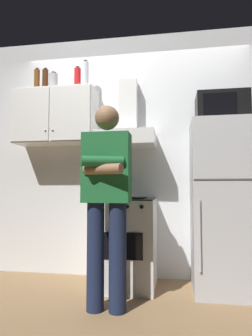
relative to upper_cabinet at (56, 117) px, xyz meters
The scene contains 13 objects.
ground_plane 1.98m from the upper_cabinet, 23.77° to the right, with size 7.00×7.00×0.00m, color olive.
back_wall_tiled 0.97m from the upper_cabinet, 14.86° to the left, with size 4.80×0.10×2.70m, color white.
upper_cabinet is the anchor object (origin of this frame).
stove_oven 1.55m from the upper_cabinet, ahead, with size 0.60×0.62×0.87m.
range_hood 0.81m from the upper_cabinet, ahead, with size 0.60×0.44×0.75m.
refrigerator 2.00m from the upper_cabinet, ahead, with size 0.60×0.62×1.60m.
microwave 1.75m from the upper_cabinet, ahead, with size 0.48×0.37×0.28m.
person_standing 1.35m from the upper_cabinet, 44.26° to the right, with size 0.38×0.33×1.64m.
bottle_canister_steel 0.40m from the upper_cabinet, 143.66° to the right, with size 0.10×0.10×0.20m.
bottle_beer_brown 0.49m from the upper_cabinet, behind, with size 0.06×0.06×0.27m.
bottle_rum_dark 0.47m from the upper_cabinet, 163.93° to the left, with size 0.07×0.07×0.29m.
bottle_vodka_clear 0.56m from the upper_cabinet, ahead, with size 0.07×0.07×0.32m.
bottle_soda_red 0.49m from the upper_cabinet, ahead, with size 0.07×0.07×0.27m.
Camera 1 is at (0.44, -2.66, 0.97)m, focal length 31.33 mm.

